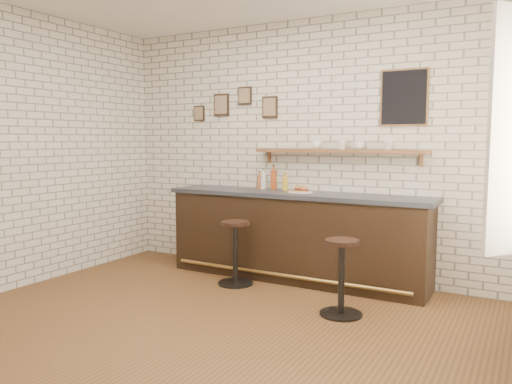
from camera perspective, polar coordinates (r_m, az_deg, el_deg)
ground at (r=4.46m, az=-4.79°, el=-15.13°), size 5.00×5.00×0.00m
bar_counter at (r=5.76m, az=4.54°, el=-5.02°), size 3.10×0.65×1.01m
sandwich_plate at (r=5.67m, az=5.12°, el=0.00°), size 0.28×0.28×0.01m
ciabatta_sandwich at (r=5.66m, az=5.20°, el=0.37°), size 0.18×0.12×0.06m
potato_chips at (r=5.68m, az=4.88°, el=0.09°), size 0.25×0.18×0.00m
bitters_bottle_brown at (r=6.06m, az=0.40°, el=1.20°), size 0.07×0.07×0.22m
bitters_bottle_white at (r=6.03m, az=0.86°, el=1.28°), size 0.06×0.06×0.25m
bitters_bottle_amber at (r=5.97m, az=2.02°, el=1.44°), size 0.07×0.07×0.30m
condiment_bottle_yellow at (r=5.90m, az=3.36°, el=1.03°), size 0.06×0.06×0.20m
bar_stool_left at (r=5.57m, az=-2.38°, el=-6.71°), size 0.39×0.39×0.71m
bar_stool_right at (r=4.68m, az=9.75°, el=-9.32°), size 0.39×0.39×0.70m
wall_shelf at (r=5.69m, az=9.30°, el=4.63°), size 2.00×0.18×0.18m
shelf_cup_a at (r=5.78m, az=6.93°, el=5.35°), size 0.15×0.15×0.09m
shelf_cup_b at (r=5.67m, az=9.79°, el=5.35°), size 0.14×0.14×0.10m
shelf_cup_c at (r=5.60m, az=11.73°, el=5.23°), size 0.13×0.13×0.09m
shelf_cup_d at (r=5.52m, az=14.88°, el=5.24°), size 0.15×0.15×0.10m
back_wall_decor at (r=5.84m, az=8.03°, el=10.26°), size 2.96×0.02×0.56m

